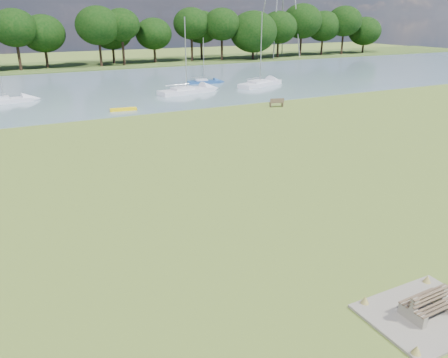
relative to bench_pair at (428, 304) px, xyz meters
name	(u,v)px	position (x,y,z in m)	size (l,w,h in m)	color
ground	(236,185)	(0.00, 14.00, -0.49)	(220.00, 220.00, 0.00)	olive
river	(95,88)	(0.00, 56.00, -0.49)	(220.00, 40.00, 0.10)	slate
far_bank	(64,67)	(0.00, 86.00, -0.49)	(220.00, 20.00, 0.40)	#4C6626
concrete_pad	(426,314)	(0.00, 0.00, -0.44)	(4.20, 3.20, 0.10)	gray
bench_pair	(428,304)	(0.00, 0.00, 0.00)	(1.80, 1.09, 0.95)	gray
riverbank_bench	(277,103)	(15.54, 33.04, 0.02)	(1.70, 0.89, 1.00)	brown
kayak	(123,109)	(-0.50, 38.70, -0.30)	(2.84, 0.66, 0.28)	yellow
tree_line	(96,30)	(6.06, 82.00, 6.57)	(153.76, 9.86, 11.93)	black
sailboat_0	(260,82)	(21.71, 46.90, 0.09)	(8.01, 4.81, 10.06)	silver
sailboat_1	(186,89)	(9.80, 45.94, 0.07)	(8.10, 3.55, 9.50)	silver
sailboat_3	(204,81)	(15.44, 52.80, -0.03)	(5.01, 2.14, 6.57)	navy
sailboat_5	(3,99)	(-11.97, 49.36, 0.01)	(6.32, 2.33, 7.63)	silver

